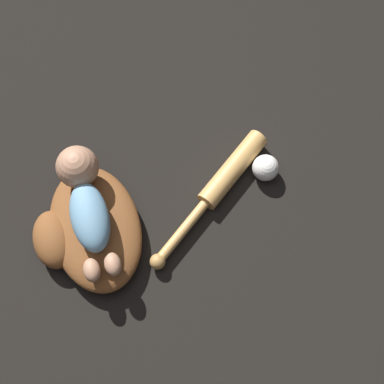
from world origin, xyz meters
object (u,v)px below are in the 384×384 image
at_px(baby_figure, 85,198).
at_px(baseball_bat, 221,183).
at_px(baseball, 266,168).
at_px(baseball_glove, 89,230).

xyz_separation_m(baby_figure, baseball_bat, (0.00, -0.36, -0.10)).
bearing_deg(baseball, baby_figure, 91.49).
bearing_deg(baby_figure, baseball_bat, -89.96).
bearing_deg(baby_figure, baseball_glove, 162.53).
bearing_deg(baseball, baseball_bat, 95.52).
distance_m(baby_figure, baseball, 0.50).
xyz_separation_m(baby_figure, baseball, (0.01, -0.49, -0.10)).
height_order(baby_figure, baseball, baby_figure).
relative_size(baby_figure, baseball_bat, 0.88).
height_order(baseball_glove, baby_figure, baby_figure).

